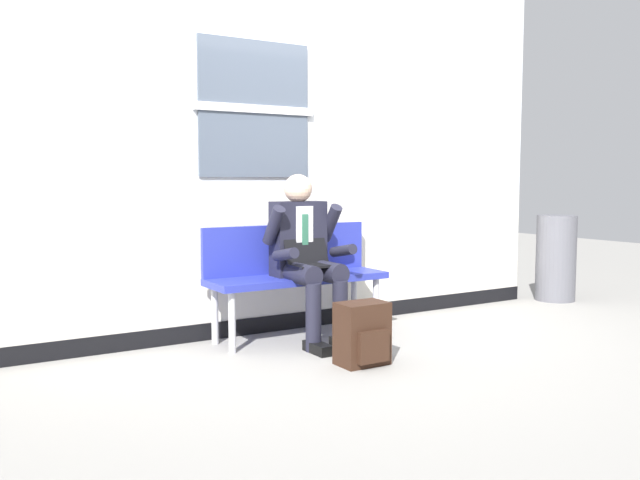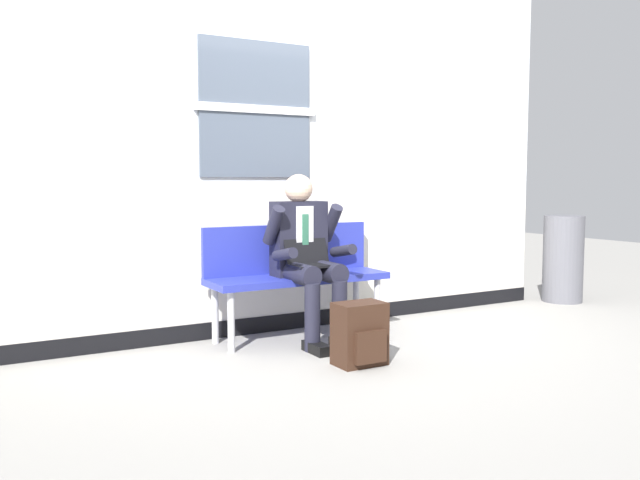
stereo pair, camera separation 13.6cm
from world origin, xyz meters
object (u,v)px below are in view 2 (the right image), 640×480
object	(u,v)px
person_seated	(307,253)
backpack	(360,334)
bench_with_person	(295,269)
trash_bin	(563,259)

from	to	relation	value
person_seated	backpack	xyz separation A→B (m)	(-0.01, -0.73, -0.45)
bench_with_person	trash_bin	size ratio (longest dim) A/B	1.65
bench_with_person	trash_bin	distance (m)	2.94
backpack	trash_bin	xyz separation A→B (m)	(2.96, 0.90, 0.22)
bench_with_person	backpack	distance (m)	0.97
bench_with_person	person_seated	world-z (taller)	person_seated
backpack	trash_bin	distance (m)	3.10
person_seated	trash_bin	world-z (taller)	person_seated
bench_with_person	backpack	xyz separation A→B (m)	(-0.01, -0.92, -0.31)
bench_with_person	backpack	bearing A→B (deg)	-90.92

